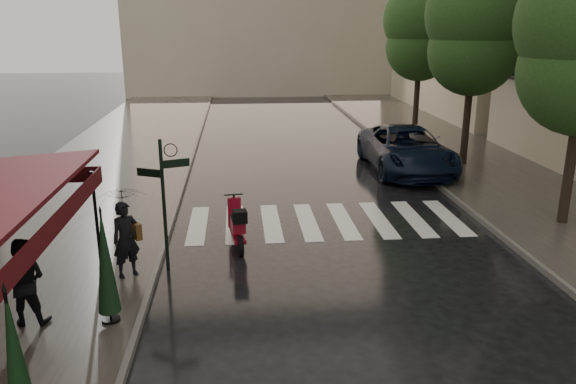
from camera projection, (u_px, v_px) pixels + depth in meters
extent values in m
plane|color=black|center=(216.00, 335.00, 10.34)|extent=(120.00, 120.00, 0.00)
cube|color=#38332D|center=(107.00, 173.00, 21.38)|extent=(6.00, 60.00, 0.12)
cube|color=#38332D|center=(480.00, 164.00, 22.66)|extent=(5.50, 60.00, 0.12)
cube|color=#595651|center=(188.00, 171.00, 21.64)|extent=(0.12, 60.00, 0.16)
cube|color=#595651|center=(413.00, 166.00, 22.41)|extent=(0.12, 60.00, 0.16)
cube|color=silver|center=(198.00, 225.00, 16.00)|extent=(0.50, 3.20, 0.01)
cube|color=silver|center=(235.00, 224.00, 16.09)|extent=(0.50, 3.20, 0.01)
cube|color=silver|center=(271.00, 223.00, 16.18)|extent=(0.50, 3.20, 0.01)
cube|color=silver|center=(307.00, 221.00, 16.28)|extent=(0.50, 3.20, 0.01)
cube|color=silver|center=(343.00, 220.00, 16.37)|extent=(0.50, 3.20, 0.01)
cube|color=silver|center=(378.00, 219.00, 16.46)|extent=(0.50, 3.20, 0.01)
cube|color=silver|center=(413.00, 218.00, 16.55)|extent=(0.50, 3.20, 0.01)
cube|color=silver|center=(448.00, 217.00, 16.64)|extent=(0.50, 3.20, 0.01)
cube|color=#4A0A17|center=(51.00, 230.00, 8.97)|extent=(0.04, 7.00, 0.35)
cylinder|color=black|center=(97.00, 223.00, 12.36)|extent=(0.07, 0.07, 2.35)
cylinder|color=black|center=(164.00, 207.00, 12.65)|extent=(0.08, 0.08, 3.10)
cube|color=black|center=(175.00, 163.00, 12.39)|extent=(0.62, 0.26, 0.18)
cube|color=black|center=(149.00, 173.00, 12.40)|extent=(0.56, 0.29, 0.18)
cylinder|color=black|center=(573.00, 148.00, 15.30)|extent=(0.28, 0.28, 4.26)
cylinder|color=black|center=(468.00, 108.00, 21.94)|extent=(0.28, 0.28, 4.48)
sphere|color=#1A3914|center=(473.00, 51.00, 21.32)|extent=(3.40, 3.40, 3.40)
sphere|color=#1A3914|center=(476.00, 13.00, 20.92)|extent=(3.80, 3.80, 3.80)
cylinder|color=black|center=(417.00, 89.00, 28.65)|extent=(0.28, 0.28, 4.37)
sphere|color=#1A3914|center=(420.00, 47.00, 28.04)|extent=(3.40, 3.40, 3.40)
sphere|color=#1A3914|center=(422.00, 19.00, 27.66)|extent=(3.80, 3.80, 3.80)
imported|color=black|center=(126.00, 239.00, 12.28)|extent=(0.75, 0.69, 1.72)
imported|color=black|center=(122.00, 189.00, 11.95)|extent=(1.42, 1.42, 0.93)
cube|color=#4F3315|center=(136.00, 231.00, 12.39)|extent=(0.29, 0.34, 0.37)
imported|color=black|center=(24.00, 281.00, 10.32)|extent=(0.82, 0.64, 1.68)
cylinder|color=black|center=(241.00, 246.00, 13.81)|extent=(0.17, 0.52, 0.51)
cylinder|color=black|center=(234.00, 228.00, 15.07)|extent=(0.17, 0.52, 0.51)
cube|color=maroon|center=(237.00, 233.00, 14.44)|extent=(0.46, 1.42, 0.11)
cube|color=maroon|center=(238.00, 225.00, 14.10)|extent=(0.39, 0.62, 0.30)
cube|color=maroon|center=(234.00, 212.00, 14.77)|extent=(0.36, 0.17, 0.80)
cylinder|color=black|center=(233.00, 195.00, 14.75)|extent=(0.49, 0.10, 0.04)
cube|color=black|center=(240.00, 216.00, 13.62)|extent=(0.38, 0.36, 0.30)
imported|color=black|center=(406.00, 149.00, 21.74)|extent=(2.85, 6.11, 1.69)
cylinder|color=black|center=(19.00, 383.00, 6.71)|extent=(0.04, 0.04, 2.43)
cone|color=black|center=(18.00, 374.00, 6.68)|extent=(0.45, 0.45, 2.30)
cylinder|color=black|center=(111.00, 319.00, 10.60)|extent=(0.34, 0.34, 0.05)
cylinder|color=black|center=(106.00, 266.00, 10.29)|extent=(0.04, 0.04, 2.13)
cone|color=black|center=(105.00, 261.00, 10.26)|extent=(0.42, 0.42, 2.03)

